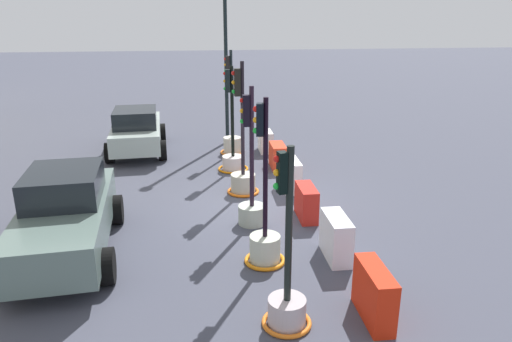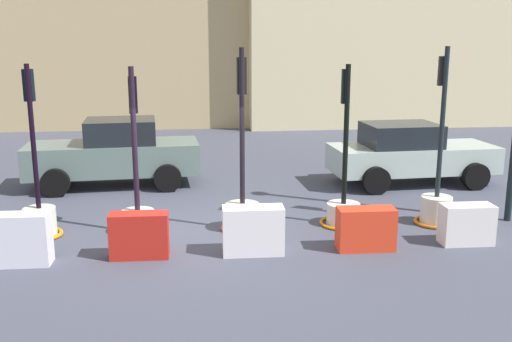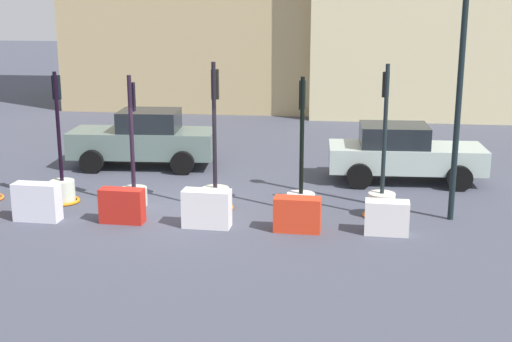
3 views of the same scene
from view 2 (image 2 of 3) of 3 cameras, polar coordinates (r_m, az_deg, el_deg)
The scene contains 13 objects.
ground_plane at distance 11.65m, azimuth -5.78°, elevation -6.24°, with size 120.00×120.00×0.00m, color #414452.
traffic_light_1 at distance 12.11m, azimuth -20.55°, elevation -3.66°, with size 0.84×0.84×3.36m.
traffic_light_2 at distance 11.76m, azimuth -11.60°, elevation -3.00°, with size 0.66×0.66×3.30m.
traffic_light_3 at distance 11.74m, azimuth -1.34°, elevation -3.09°, with size 0.90×0.90×3.64m.
traffic_light_4 at distance 12.20m, azimuth 8.60°, elevation -3.02°, with size 0.98×0.98×3.32m.
traffic_light_5 at distance 12.68m, azimuth 17.34°, elevation -2.66°, with size 0.89×0.89×3.66m.
construction_barrier_1 at distance 10.77m, azimuth -22.39°, elevation -6.25°, with size 1.10×0.45×0.91m.
construction_barrier_2 at distance 10.51m, azimuth -11.41°, elevation -6.23°, with size 1.04×0.43×0.82m.
construction_barrier_3 at distance 10.47m, azimuth -0.28°, elevation -5.86°, with size 1.11×0.50×0.87m.
construction_barrier_4 at distance 10.88m, azimuth 10.75°, elevation -5.61°, with size 1.06×0.48×0.79m.
construction_barrier_5 at distance 11.68m, azimuth 20.01°, elevation -4.95°, with size 0.98×0.48×0.76m.
car_grey_saloon at distance 15.66m, azimuth -13.70°, elevation 1.68°, with size 4.50×2.24×1.76m.
car_silver_hatchback at distance 15.96m, azimuth 14.87°, elevation 1.65°, with size 4.41×2.21×1.63m.
Camera 2 is at (-0.13, -11.01, 3.80)m, focal length 40.68 mm.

